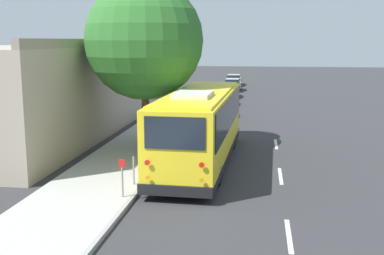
{
  "coord_description": "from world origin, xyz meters",
  "views": [
    {
      "loc": [
        -20.06,
        -2.45,
        5.34
      ],
      "look_at": [
        1.88,
        0.66,
        1.3
      ],
      "focal_mm": 45.0,
      "sensor_mm": 36.0,
      "label": 1
    }
  ],
  "objects_px": {
    "parked_sedan_tan": "(234,80)",
    "sign_post_far": "(134,170)",
    "shuttle_bus": "(200,123)",
    "parked_sedan_gray": "(222,98)",
    "sign_post_near": "(122,178)",
    "street_tree": "(145,32)",
    "parked_sedan_navy": "(217,110)",
    "parked_sedan_silver": "(233,85)",
    "parked_sedan_blue": "(227,91)",
    "fire_hydrant": "(186,118)"
  },
  "relations": [
    {
      "from": "sign_post_near",
      "to": "sign_post_far",
      "type": "xyz_separation_m",
      "value": [
        1.45,
        0.0,
        -0.15
      ]
    },
    {
      "from": "parked_sedan_gray",
      "to": "parked_sedan_blue",
      "type": "bearing_deg",
      "value": 1.54
    },
    {
      "from": "parked_sedan_gray",
      "to": "sign_post_far",
      "type": "height_order",
      "value": "parked_sedan_gray"
    },
    {
      "from": "fire_hydrant",
      "to": "street_tree",
      "type": "bearing_deg",
      "value": 172.64
    },
    {
      "from": "street_tree",
      "to": "sign_post_far",
      "type": "height_order",
      "value": "street_tree"
    },
    {
      "from": "parked_sedan_tan",
      "to": "sign_post_near",
      "type": "xyz_separation_m",
      "value": [
        -42.85,
        1.32,
        0.23
      ]
    },
    {
      "from": "parked_sedan_tan",
      "to": "sign_post_far",
      "type": "bearing_deg",
      "value": 177.27
    },
    {
      "from": "shuttle_bus",
      "to": "sign_post_near",
      "type": "xyz_separation_m",
      "value": [
        -5.32,
        1.96,
        -0.97
      ]
    },
    {
      "from": "parked_sedan_gray",
      "to": "parked_sedan_tan",
      "type": "height_order",
      "value": "parked_sedan_tan"
    },
    {
      "from": "parked_sedan_silver",
      "to": "street_tree",
      "type": "relative_size",
      "value": 0.49
    },
    {
      "from": "parked_sedan_navy",
      "to": "parked_sedan_silver",
      "type": "relative_size",
      "value": 1.01
    },
    {
      "from": "parked_sedan_navy",
      "to": "fire_hydrant",
      "type": "relative_size",
      "value": 5.31
    },
    {
      "from": "parked_sedan_gray",
      "to": "parked_sedan_silver",
      "type": "distance_m",
      "value": 11.94
    },
    {
      "from": "parked_sedan_navy",
      "to": "parked_sedan_gray",
      "type": "distance_m",
      "value": 6.64
    },
    {
      "from": "parked_sedan_gray",
      "to": "parked_sedan_tan",
      "type": "distance_m",
      "value": 18.34
    },
    {
      "from": "parked_sedan_gray",
      "to": "parked_sedan_silver",
      "type": "height_order",
      "value": "parked_sedan_silver"
    },
    {
      "from": "fire_hydrant",
      "to": "parked_sedan_navy",
      "type": "bearing_deg",
      "value": -24.44
    },
    {
      "from": "parked_sedan_tan",
      "to": "parked_sedan_gray",
      "type": "bearing_deg",
      "value": 179.35
    },
    {
      "from": "parked_sedan_navy",
      "to": "parked_sedan_gray",
      "type": "bearing_deg",
      "value": 4.84
    },
    {
      "from": "sign_post_far",
      "to": "parked_sedan_gray",
      "type": "bearing_deg",
      "value": -3.48
    },
    {
      "from": "parked_sedan_navy",
      "to": "street_tree",
      "type": "xyz_separation_m",
      "value": [
        -10.44,
        2.51,
        5.11
      ]
    },
    {
      "from": "shuttle_bus",
      "to": "sign_post_far",
      "type": "distance_m",
      "value": 4.48
    },
    {
      "from": "shuttle_bus",
      "to": "sign_post_near",
      "type": "relative_size",
      "value": 8.52
    },
    {
      "from": "shuttle_bus",
      "to": "parked_sedan_silver",
      "type": "distance_m",
      "value": 31.15
    },
    {
      "from": "parked_sedan_silver",
      "to": "street_tree",
      "type": "distance_m",
      "value": 29.58
    },
    {
      "from": "parked_sedan_blue",
      "to": "parked_sedan_silver",
      "type": "xyz_separation_m",
      "value": [
        6.24,
        -0.13,
        0.01
      ]
    },
    {
      "from": "shuttle_bus",
      "to": "parked_sedan_gray",
      "type": "height_order",
      "value": "shuttle_bus"
    },
    {
      "from": "parked_sedan_tan",
      "to": "sign_post_far",
      "type": "relative_size",
      "value": 4.46
    },
    {
      "from": "parked_sedan_blue",
      "to": "parked_sedan_silver",
      "type": "bearing_deg",
      "value": -0.31
    },
    {
      "from": "shuttle_bus",
      "to": "parked_sedan_silver",
      "type": "bearing_deg",
      "value": 2.54
    },
    {
      "from": "parked_sedan_silver",
      "to": "sign_post_far",
      "type": "bearing_deg",
      "value": 179.24
    },
    {
      "from": "parked_sedan_navy",
      "to": "fire_hydrant",
      "type": "xyz_separation_m",
      "value": [
        -3.58,
        1.63,
        -0.05
      ]
    },
    {
      "from": "parked_sedan_gray",
      "to": "fire_hydrant",
      "type": "height_order",
      "value": "parked_sedan_gray"
    },
    {
      "from": "sign_post_far",
      "to": "parked_sedan_tan",
      "type": "bearing_deg",
      "value": -1.83
    },
    {
      "from": "parked_sedan_blue",
      "to": "sign_post_near",
      "type": "bearing_deg",
      "value": 178.12
    },
    {
      "from": "shuttle_bus",
      "to": "sign_post_near",
      "type": "height_order",
      "value": "shuttle_bus"
    },
    {
      "from": "street_tree",
      "to": "fire_hydrant",
      "type": "bearing_deg",
      "value": -7.36
    },
    {
      "from": "sign_post_far",
      "to": "street_tree",
      "type": "bearing_deg",
      "value": 8.94
    },
    {
      "from": "parked_sedan_navy",
      "to": "sign_post_near",
      "type": "xyz_separation_m",
      "value": [
        -17.87,
        1.57,
        0.22
      ]
    },
    {
      "from": "parked_sedan_tan",
      "to": "sign_post_near",
      "type": "distance_m",
      "value": 42.87
    },
    {
      "from": "parked_sedan_gray",
      "to": "sign_post_near",
      "type": "height_order",
      "value": "sign_post_near"
    },
    {
      "from": "parked_sedan_tan",
      "to": "street_tree",
      "type": "height_order",
      "value": "street_tree"
    },
    {
      "from": "street_tree",
      "to": "parked_sedan_blue",
      "type": "bearing_deg",
      "value": -5.97
    },
    {
      "from": "parked_sedan_blue",
      "to": "sign_post_near",
      "type": "distance_m",
      "value": 30.24
    },
    {
      "from": "parked_sedan_blue",
      "to": "shuttle_bus",
      "type": "bearing_deg",
      "value": -177.95
    },
    {
      "from": "sign_post_near",
      "to": "sign_post_far",
      "type": "bearing_deg",
      "value": 0.0
    },
    {
      "from": "parked_sedan_silver",
      "to": "parked_sedan_tan",
      "type": "distance_m",
      "value": 6.4
    },
    {
      "from": "shuttle_bus",
      "to": "parked_sedan_tan",
      "type": "relative_size",
      "value": 2.36
    },
    {
      "from": "parked_sedan_blue",
      "to": "parked_sedan_tan",
      "type": "xyz_separation_m",
      "value": [
        12.64,
        0.12,
        0.0
      ]
    },
    {
      "from": "parked_sedan_blue",
      "to": "parked_sedan_gray",
      "type": "bearing_deg",
      "value": -179.55
    }
  ]
}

